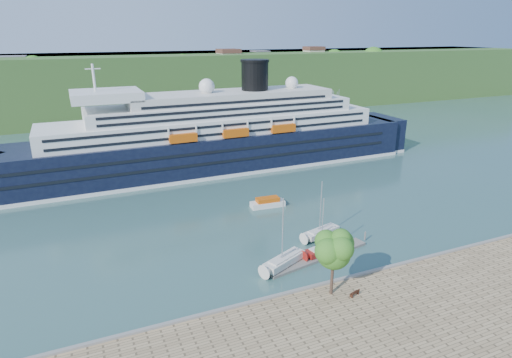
{
  "coord_description": "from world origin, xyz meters",
  "views": [
    {
      "loc": [
        -27.23,
        -41.31,
        32.39
      ],
      "look_at": [
        3.47,
        30.0,
        5.71
      ],
      "focal_mm": 30.0,
      "sensor_mm": 36.0,
      "label": 1
    }
  ],
  "objects": [
    {
      "name": "far_hillside",
      "position": [
        0.0,
        145.0,
        12.0
      ],
      "size": [
        400.0,
        50.0,
        24.0
      ],
      "primitive_type": "cube",
      "color": "#2D5923",
      "rests_on": "ground"
    },
    {
      "name": "floating_pontoon",
      "position": [
        4.11,
        7.67,
        0.2
      ],
      "size": [
        18.4,
        5.55,
        0.41
      ],
      "primitive_type": null,
      "rotation": [
        0.0,
        0.0,
        0.18
      ],
      "color": "gray",
      "rests_on": "ground"
    },
    {
      "name": "tender_launch",
      "position": [
        5.54,
        29.08,
        0.94
      ],
      "size": [
        6.93,
        2.82,
        1.87
      ],
      "primitive_type": null,
      "rotation": [
        0.0,
        0.0,
        -0.07
      ],
      "color": "#C34F0B",
      "rests_on": "ground"
    },
    {
      "name": "ground",
      "position": [
        0.0,
        0.0,
        0.0
      ],
      "size": [
        400.0,
        400.0,
        0.0
      ],
      "primitive_type": "plane",
      "color": "#315853",
      "rests_on": "ground"
    },
    {
      "name": "quay_coping",
      "position": [
        0.0,
        -0.2,
        1.15
      ],
      "size": [
        220.0,
        0.5,
        0.3
      ],
      "primitive_type": "cube",
      "color": "slate",
      "rests_on": "promenade"
    },
    {
      "name": "park_bench",
      "position": [
        2.36,
        -3.86,
        1.46
      ],
      "size": [
        1.55,
        0.97,
        0.93
      ],
      "primitive_type": null,
      "rotation": [
        0.0,
        0.0,
        0.28
      ],
      "color": "#3F1E12",
      "rests_on": "promenade"
    },
    {
      "name": "sailboat_white_far",
      "position": [
        8.22,
        13.44,
        4.76
      ],
      "size": [
        7.65,
        3.85,
        9.52
      ],
      "primitive_type": null,
      "rotation": [
        0.0,
        0.0,
        0.26
      ],
      "color": "silver",
      "rests_on": "ground"
    },
    {
      "name": "promenade_tree",
      "position": [
        -0.04,
        -2.26,
        5.79
      ],
      "size": [
        5.79,
        5.79,
        9.59
      ],
      "primitive_type": null,
      "color": "#2E631A",
      "rests_on": "promenade"
    },
    {
      "name": "sailboat_red",
      "position": [
        5.32,
        8.19,
        4.51
      ],
      "size": [
        7.22,
        3.17,
        9.03
      ],
      "primitive_type": null,
      "rotation": [
        0.0,
        0.0,
        0.18
      ],
      "color": "maroon",
      "rests_on": "ground"
    },
    {
      "name": "sailboat_white_near",
      "position": [
        -1.77,
        7.39,
        5.2
      ],
      "size": [
        8.26,
        5.32,
        10.4
      ],
      "primitive_type": null,
      "rotation": [
        0.0,
        0.0,
        0.42
      ],
      "color": "silver",
      "rests_on": "ground"
    },
    {
      "name": "cruise_ship",
      "position": [
        2.41,
        56.8,
        13.16
      ],
      "size": [
        117.41,
        18.29,
        26.33
      ],
      "primitive_type": null,
      "rotation": [
        0.0,
        0.0,
        0.01
      ],
      "color": "black",
      "rests_on": "ground"
    }
  ]
}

